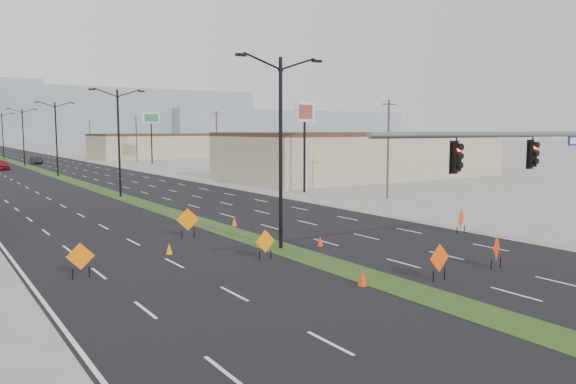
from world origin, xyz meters
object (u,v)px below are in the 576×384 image
streetlight_3 (23,135)px  construction_sign_0 (80,258)px  construction_sign_3 (439,259)px  construction_sign_5 (461,219)px  construction_sign_2 (188,221)px  streetlight_0 (281,147)px  car_mid (36,160)px  cone_3 (169,249)px  streetlight_4 (3,134)px  construction_sign_4 (497,249)px  pole_sign_east_far (151,122)px  pole_sign_east_near (305,119)px  cone_2 (234,222)px  streetlight_1 (119,139)px  streetlight_2 (56,137)px  cone_0 (363,278)px  car_left (2,165)px  signal_mast (556,163)px  cone_1 (320,241)px  construction_sign_1 (265,242)px

streetlight_3 → construction_sign_0: bearing=-97.0°
construction_sign_3 → construction_sign_5: size_ratio=1.01×
streetlight_3 → construction_sign_2: (-2.89, -78.46, -4.38)m
streetlight_0 → car_mid: bearing=88.3°
construction_sign_2 → cone_3: (-2.55, -3.51, -0.75)m
streetlight_4 → construction_sign_4: size_ratio=6.60×
pole_sign_east_far → pole_sign_east_near: bearing=-77.9°
construction_sign_2 → construction_sign_4: construction_sign_2 is taller
cone_2 → streetlight_1: bearing=93.6°
streetlight_2 → cone_2: bearing=-88.5°
cone_0 → pole_sign_east_far: size_ratio=0.07×
car_left → signal_mast: bearing=-81.2°
construction_sign_0 → construction_sign_5: bearing=9.6°
streetlight_4 → signal_mast: bearing=-86.0°
construction_sign_3 → cone_1: construction_sign_3 is taller
car_left → cone_3: bearing=-90.7°
streetlight_1 → pole_sign_east_far: 54.30m
streetlight_4 → cone_3: 110.23m
streetlight_3 → construction_sign_1: size_ratio=6.78×
car_mid → pole_sign_east_near: pole_sign_east_near is taller
construction_sign_5 → cone_0: size_ratio=2.25×
cone_2 → cone_3: bearing=-140.1°
construction_sign_0 → cone_3: 5.47m
construction_sign_2 → cone_3: 4.41m
streetlight_0 → pole_sign_east_near: streetlight_0 is taller
construction_sign_2 → construction_sign_5: (14.39, -7.91, -0.13)m
streetlight_2 → streetlight_4: (0.00, 56.00, 0.00)m
signal_mast → streetlight_2: bearing=97.4°
pole_sign_east_far → streetlight_2: bearing=-117.4°
streetlight_2 → cone_0: 64.03m
car_mid → cone_2: (-1.32, -80.35, -0.37)m
car_mid → construction_sign_4: construction_sign_4 is taller
construction_sign_5 → cone_0: (-12.59, -5.45, -0.56)m
streetlight_0 → cone_2: 9.30m
car_mid → construction_sign_4: bearing=-91.4°
streetlight_1 → construction_sign_4: bearing=-81.0°
streetlight_1 → cone_0: size_ratio=14.57×
streetlight_0 → construction_sign_3: streetlight_0 is taller
construction_sign_0 → pole_sign_east_near: pole_sign_east_near is taller
construction_sign_5 → cone_3: size_ratio=2.72×
cone_3 → car_mid: bearing=84.6°
streetlight_2 → streetlight_3: size_ratio=1.00×
construction_sign_0 → cone_3: size_ratio=2.72×
construction_sign_0 → pole_sign_east_far: pole_sign_east_far is taller
signal_mast → construction_sign_0: (-18.88, 9.65, -3.88)m
car_left → cone_1: 75.24m
construction_sign_1 → construction_sign_3: construction_sign_3 is taller
cone_3 → pole_sign_east_near: (22.20, 19.59, 7.10)m
construction_sign_1 → cone_3: (-3.44, 3.74, -0.58)m
car_left → construction_sign_4: 84.00m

